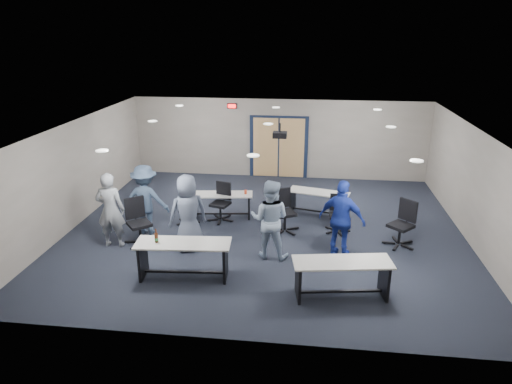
# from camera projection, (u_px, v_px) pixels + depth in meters

# --- Properties ---
(floor) EXTENTS (10.00, 10.00, 0.00)m
(floor) POSITION_uv_depth(u_px,v_px,m) (265.00, 229.00, 11.86)
(floor) COLOR black
(floor) RESTS_ON ground
(back_wall) EXTENTS (10.00, 0.04, 2.70)m
(back_wall) POSITION_uv_depth(u_px,v_px,m) (279.00, 139.00, 15.60)
(back_wall) COLOR gray
(back_wall) RESTS_ON floor
(front_wall) EXTENTS (10.00, 0.04, 2.70)m
(front_wall) POSITION_uv_depth(u_px,v_px,m) (237.00, 269.00, 7.20)
(front_wall) COLOR gray
(front_wall) RESTS_ON floor
(left_wall) EXTENTS (0.04, 9.00, 2.70)m
(left_wall) POSITION_uv_depth(u_px,v_px,m) (76.00, 173.00, 11.96)
(left_wall) COLOR gray
(left_wall) RESTS_ON floor
(right_wall) EXTENTS (0.04, 9.00, 2.70)m
(right_wall) POSITION_uv_depth(u_px,v_px,m) (475.00, 188.00, 10.84)
(right_wall) COLOR gray
(right_wall) RESTS_ON floor
(ceiling) EXTENTS (10.00, 9.00, 0.04)m
(ceiling) POSITION_uv_depth(u_px,v_px,m) (266.00, 127.00, 10.94)
(ceiling) COLOR white
(ceiling) RESTS_ON back_wall
(double_door) EXTENTS (2.00, 0.07, 2.20)m
(double_door) POSITION_uv_depth(u_px,v_px,m) (279.00, 148.00, 15.67)
(double_door) COLOR #101A31
(double_door) RESTS_ON back_wall
(exit_sign) EXTENTS (0.32, 0.07, 0.18)m
(exit_sign) POSITION_uv_depth(u_px,v_px,m) (232.00, 106.00, 15.35)
(exit_sign) COLOR black
(exit_sign) RESTS_ON back_wall
(ceiling_projector) EXTENTS (0.35, 0.32, 0.37)m
(ceiling_projector) POSITION_uv_depth(u_px,v_px,m) (280.00, 135.00, 11.47)
(ceiling_projector) COLOR black
(ceiling_projector) RESTS_ON ceiling
(ceiling_can_lights) EXTENTS (6.24, 5.74, 0.02)m
(ceiling_can_lights) POSITION_uv_depth(u_px,v_px,m) (267.00, 126.00, 11.18)
(ceiling_can_lights) COLOR silver
(ceiling_can_lights) RESTS_ON ceiling
(table_front_left) EXTENTS (2.00, 0.81, 1.09)m
(table_front_left) POSITION_uv_depth(u_px,v_px,m) (183.00, 253.00, 9.44)
(table_front_left) COLOR beige
(table_front_left) RESTS_ON floor
(table_front_right) EXTENTS (1.96, 0.92, 0.76)m
(table_front_right) POSITION_uv_depth(u_px,v_px,m) (342.00, 273.00, 8.74)
(table_front_right) COLOR beige
(table_front_right) RESTS_ON floor
(table_back_left) EXTENTS (1.72, 0.75, 0.79)m
(table_back_left) POSITION_uv_depth(u_px,v_px,m) (222.00, 201.00, 12.49)
(table_back_left) COLOR beige
(table_back_left) RESTS_ON floor
(table_back_right) EXTENTS (1.75, 0.95, 0.67)m
(table_back_right) POSITION_uv_depth(u_px,v_px,m) (318.00, 199.00, 12.66)
(table_back_right) COLOR beige
(table_back_right) RESTS_ON floor
(chair_back_a) EXTENTS (0.62, 0.62, 0.92)m
(chair_back_a) POSITION_uv_depth(u_px,v_px,m) (187.00, 207.00, 12.07)
(chair_back_a) COLOR black
(chair_back_a) RESTS_ON floor
(chair_back_b) EXTENTS (0.82, 0.82, 1.05)m
(chair_back_b) POSITION_uv_depth(u_px,v_px,m) (220.00, 203.00, 12.22)
(chair_back_b) COLOR black
(chair_back_b) RESTS_ON floor
(chair_back_c) EXTENTS (0.93, 0.93, 1.10)m
(chair_back_c) POSITION_uv_depth(u_px,v_px,m) (285.00, 211.00, 11.57)
(chair_back_c) COLOR black
(chair_back_c) RESTS_ON floor
(chair_back_d) EXTENTS (0.63, 0.63, 0.97)m
(chair_back_d) POSITION_uv_depth(u_px,v_px,m) (338.00, 214.00, 11.55)
(chair_back_d) COLOR black
(chair_back_d) RESTS_ON floor
(chair_loose_left) EXTENTS (1.00, 1.00, 1.13)m
(chair_loose_left) POSITION_uv_depth(u_px,v_px,m) (139.00, 222.00, 10.89)
(chair_loose_left) COLOR black
(chair_loose_left) RESTS_ON floor
(chair_loose_right) EXTENTS (1.00, 1.00, 1.12)m
(chair_loose_right) POSITION_uv_depth(u_px,v_px,m) (401.00, 224.00, 10.80)
(chair_loose_right) COLOR black
(chair_loose_right) RESTS_ON floor
(person_gray) EXTENTS (0.70, 0.50, 1.83)m
(person_gray) POSITION_uv_depth(u_px,v_px,m) (110.00, 210.00, 10.69)
(person_gray) COLOR gray
(person_gray) RESTS_ON floor
(person_plaid) EXTENTS (1.07, 0.95, 1.83)m
(person_plaid) POSITION_uv_depth(u_px,v_px,m) (188.00, 213.00, 10.52)
(person_plaid) COLOR slate
(person_plaid) RESTS_ON floor
(person_lightblue) EXTENTS (0.98, 0.81, 1.83)m
(person_lightblue) POSITION_uv_depth(u_px,v_px,m) (270.00, 219.00, 10.18)
(person_lightblue) COLOR #99AFCB
(person_lightblue) RESTS_ON floor
(person_navy) EXTENTS (1.16, 0.82, 1.82)m
(person_navy) POSITION_uv_depth(u_px,v_px,m) (342.00, 220.00, 10.17)
(person_navy) COLOR #1C309A
(person_navy) RESTS_ON floor
(person_back) EXTENTS (1.18, 0.70, 1.80)m
(person_back) POSITION_uv_depth(u_px,v_px,m) (145.00, 200.00, 11.36)
(person_back) COLOR #3C4F6C
(person_back) RESTS_ON floor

